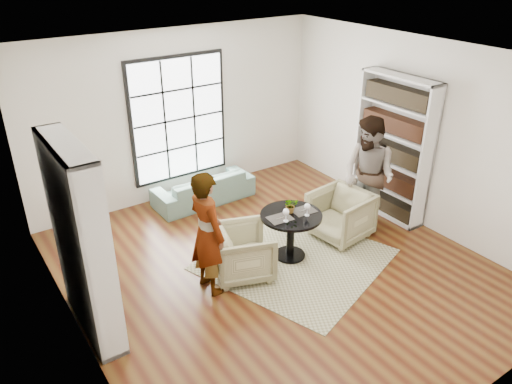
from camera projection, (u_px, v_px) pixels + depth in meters
ground at (277, 268)px, 7.24m from camera, size 6.00×6.00×0.00m
room_shell at (256, 177)px, 7.07m from camera, size 6.00×6.01×6.00m
rug at (295, 259)px, 7.43m from camera, size 2.96×2.96×0.01m
pedestal_table at (291, 226)px, 7.28m from camera, size 0.90×0.90×0.72m
sofa at (204, 188)px, 9.00m from camera, size 1.83×0.75×0.53m
armchair_left at (243, 252)px, 6.95m from camera, size 1.02×1.01×0.74m
armchair_right at (340, 215)px, 7.85m from camera, size 0.94×0.92×0.77m
person_left at (207, 233)px, 6.45m from camera, size 0.46×0.66×1.73m
person_right at (369, 175)px, 7.88m from camera, size 0.80×0.98×1.88m
placemat_left at (280, 218)px, 7.08m from camera, size 0.36×0.29×0.01m
placemat_right at (304, 211)px, 7.28m from camera, size 0.36×0.29×0.01m
cutlery_left at (280, 218)px, 7.07m from camera, size 0.16×0.23×0.01m
cutlery_right at (304, 210)px, 7.28m from camera, size 0.16×0.23×0.01m
wine_glass_left at (286, 212)px, 6.95m from camera, size 0.09×0.09×0.20m
wine_glass_right at (307, 207)px, 7.10m from camera, size 0.09×0.09×0.19m
flower_centerpiece at (291, 205)px, 7.20m from camera, size 0.25×0.23×0.23m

